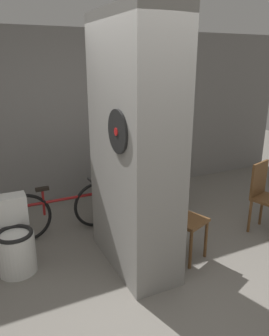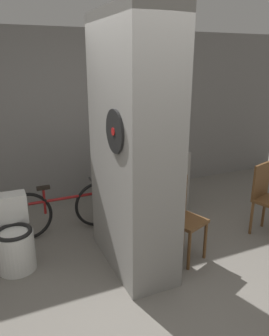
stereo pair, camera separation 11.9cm
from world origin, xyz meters
name	(u,v)px [view 2 (the right image)]	position (x,y,z in m)	size (l,w,h in m)	color
ground_plane	(159,293)	(0.00, 0.00, 0.00)	(14.00, 14.00, 0.00)	slate
wall_back	(81,118)	(0.00, 2.63, 1.30)	(8.00, 0.09, 2.60)	gray
pillar_center	(132,149)	(-0.01, 0.61, 1.30)	(0.56, 1.22, 2.60)	gray
counter_shelf	(145,184)	(0.64, 1.64, 0.46)	(1.21, 0.44, 0.91)	gray
toilet	(14,239)	(-1.22, 1.03, 0.32)	(0.40, 0.56, 0.77)	silver
chair_near_pillar	(182,215)	(0.53, 0.47, 0.52)	(0.47, 0.47, 0.93)	brown
chair_by_doorway	(267,196)	(1.79, 0.49, 0.52)	(0.45, 0.45, 0.93)	brown
bicycle	(64,209)	(-0.57, 1.55, 0.33)	(1.56, 0.42, 0.68)	black
bottle_tall	(125,147)	(0.35, 1.69, 1.02)	(0.09, 0.09, 0.30)	olive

